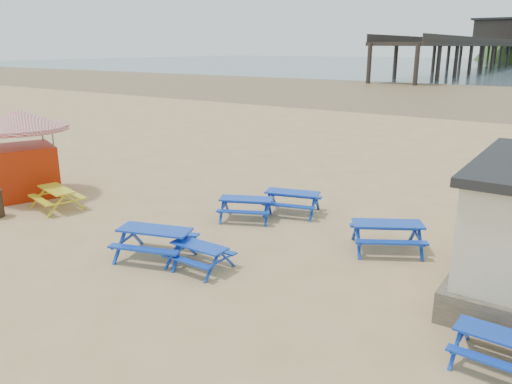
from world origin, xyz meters
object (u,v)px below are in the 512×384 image
Objects in this scene: picnic_table_blue_a at (246,208)px; ice_cream_kiosk at (20,142)px; picnic_table_yellow at (57,199)px; picnic_table_blue_b at (292,202)px.

ice_cream_kiosk is (-8.66, -2.54, 1.73)m from picnic_table_blue_a.
picnic_table_yellow is (-6.19, -2.89, 0.01)m from picnic_table_blue_a.
ice_cream_kiosk reaches higher than picnic_table_blue_b.
picnic_table_blue_b reaches higher than picnic_table_yellow.
picnic_table_blue_b is 8.35m from picnic_table_yellow.
ice_cream_kiosk reaches higher than picnic_table_yellow.
picnic_table_yellow is 3.03m from ice_cream_kiosk.
picnic_table_yellow is 0.43× the size of ice_cream_kiosk.
picnic_table_yellow is at bearing 179.70° from picnic_table_blue_a.
ice_cream_kiosk is at bearing -173.68° from picnic_table_blue_b.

